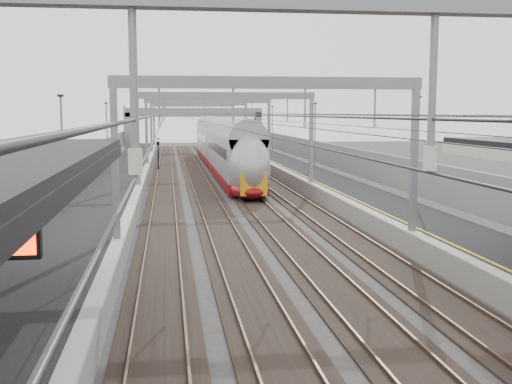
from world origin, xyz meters
name	(u,v)px	position (x,y,z in m)	size (l,w,h in m)	color
platform_left	(118,187)	(-8.00, 45.00, 0.50)	(4.00, 120.00, 1.00)	black
platform_right	(323,184)	(8.00, 45.00, 0.50)	(4.00, 120.00, 1.00)	black
tracks	(223,192)	(0.00, 45.00, 0.05)	(11.40, 140.00, 0.20)	black
overhead_line	(216,113)	(0.00, 51.62, 6.14)	(13.00, 140.00, 6.60)	gray
overbridge	(193,118)	(0.00, 100.00, 5.31)	(22.00, 2.20, 6.90)	gray
wall_left	(74,173)	(-11.20, 45.00, 1.60)	(0.30, 120.00, 3.20)	gray
wall_right	(363,170)	(11.20, 45.00, 1.60)	(0.30, 120.00, 3.20)	gray
train	(223,150)	(1.50, 62.41, 2.22)	(2.88, 52.50, 4.55)	maroon
signal_green	(158,148)	(-5.20, 64.09, 2.42)	(0.32, 0.32, 3.48)	black
signal_red_near	(229,144)	(3.20, 72.91, 2.42)	(0.32, 0.32, 3.48)	black
signal_red_far	(251,145)	(5.40, 69.47, 2.42)	(0.32, 0.32, 3.48)	black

